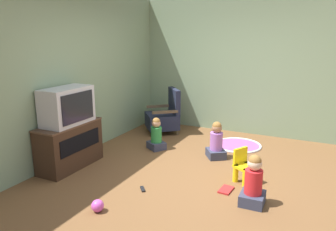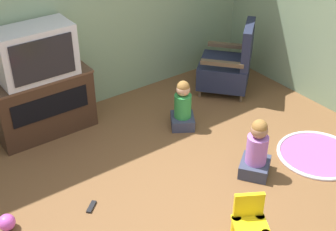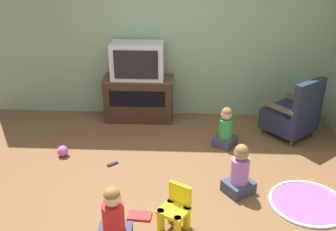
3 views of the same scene
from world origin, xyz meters
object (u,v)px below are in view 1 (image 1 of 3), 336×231
Objects in this scene: child_watching_left at (216,142)px; book at (226,190)px; remote_control at (143,189)px; yellow_kid_chair at (245,169)px; television at (67,106)px; tv_cabinet at (70,145)px; black_armchair at (164,116)px; child_watching_center at (253,183)px; child_watching_right at (156,136)px; toy_ball at (98,206)px.

book is (-1.08, -0.50, -0.25)m from child_watching_left.
yellow_kid_chair is at bearing -94.95° from remote_control.
tv_cabinet is at bearing 90.00° from television.
yellow_kid_chair is at bearing 10.95° from black_armchair.
tv_cabinet is 1.45m from remote_control.
television reaches higher than black_armchair.
child_watching_center is 4.45× the size of remote_control.
yellow_kid_chair is 1.84× the size of book.
black_armchair is at bearing 81.92° from yellow_kid_chair.
remote_control is at bearing -20.34° from black_armchair.
television reaches higher than child_watching_right.
child_watching_right is at bearing -32.02° from tv_cabinet.
child_watching_left reaches higher than yellow_kid_chair.
remote_control is (-0.46, 1.00, -0.00)m from book.
television is 2.58m from book.
yellow_kid_chair is 2.04m from toy_ball.
black_armchair is 6.20× the size of toy_ball.
child_watching_left is at bearing -17.11° from toy_ball.
book is at bearing 168.96° from child_watching_left.
child_watching_left reaches higher than book.
television reaches higher than yellow_kid_chair.
television is at bearing 53.38° from toy_ball.
television is at bearing -79.21° from book.
television is 1.37× the size of child_watching_right.
black_armchair is at bearing -11.46° from television.
television is at bearing 90.00° from child_watching_center.
tv_cabinet is 2.77m from child_watching_center.
toy_ball is at bearing -126.42° from tv_cabinet.
toy_ball is at bearing 127.20° from child_watching_left.
child_watching_left is 4.35× the size of remote_control.
child_watching_center is 1.43m from remote_control.
black_armchair is 2.79m from book.
tv_cabinet is 1.74× the size of child_watching_left.
book is at bearing -45.60° from toy_ball.
black_armchair reaches higher than child_watching_center.
television reaches higher than child_watching_left.
black_armchair reaches higher than tv_cabinet.
book is at bearing -170.68° from yellow_kid_chair.
child_watching_center is at bearing -58.27° from toy_ball.
yellow_kid_chair is 0.44m from book.
book is (0.19, 0.38, -0.26)m from child_watching_center.
black_armchair is 1.44× the size of child_watching_center.
black_armchair is at bearing -131.97° from book.
toy_ball is (-1.54, 1.33, -0.12)m from yellow_kid_chair.
tv_cabinet reaches higher than toy_ball.
tv_cabinet is 7.56× the size of remote_control.
television is 2.85m from child_watching_center.
book is at bearing -83.42° from tv_cabinet.
yellow_kid_chair is (0.65, -2.53, -0.16)m from tv_cabinet.
tv_cabinet is at bearing 134.55° from yellow_kid_chair.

